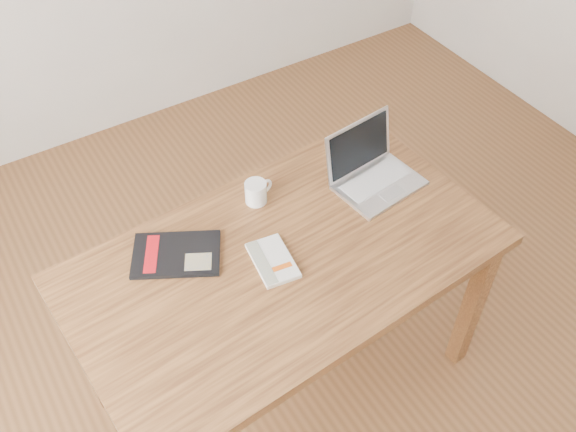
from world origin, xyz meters
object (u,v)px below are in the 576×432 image
white_guidebook (273,261)px  coffee_mug (256,192)px  desk (285,273)px  laptop (372,171)px  black_guidebook (176,254)px

white_guidebook → coffee_mug: size_ratio=1.87×
desk → laptop: bearing=13.2°
desk → white_guidebook: 0.11m
desk → laptop: laptop is taller
laptop → coffee_mug: 0.41m
white_guidebook → laptop: (0.49, 0.14, 0.04)m
white_guidebook → black_guidebook: size_ratio=0.62×
black_guidebook → laptop: 0.73m
white_guidebook → laptop: 0.51m
black_guidebook → coffee_mug: bearing=-47.9°
laptop → black_guidebook: bearing=170.0°
desk → coffee_mug: coffee_mug is taller
black_guidebook → coffee_mug: 0.35m
desk → coffee_mug: size_ratio=13.04×
desk → white_guidebook: bearing=179.9°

